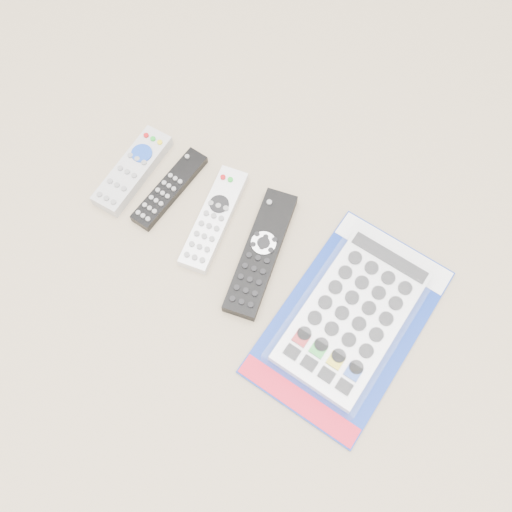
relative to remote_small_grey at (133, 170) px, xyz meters
The scene contains 5 objects.
remote_small_grey is the anchor object (origin of this frame).
remote_slim_black 0.07m from the remote_small_grey, ahead, with size 0.05×0.16×0.02m.
remote_silver_dvd 0.17m from the remote_small_grey, ahead, with size 0.07×0.19×0.02m.
remote_large_black 0.26m from the remote_small_grey, ahead, with size 0.09×0.22×0.02m.
jumbo_remote_packaged 0.43m from the remote_small_grey, ahead, with size 0.22×0.34×0.04m.
Camera 1 is at (0.19, -0.33, 0.83)m, focal length 40.00 mm.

